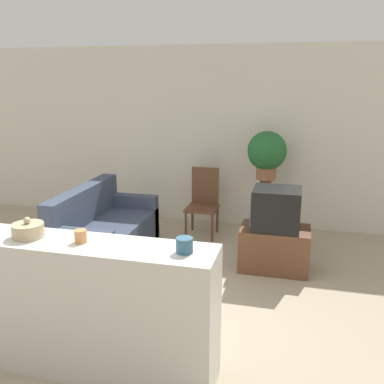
% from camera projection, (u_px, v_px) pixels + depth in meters
% --- Properties ---
extents(ground_plane, '(14.00, 14.00, 0.00)m').
position_uv_depth(ground_plane, '(97.00, 339.00, 3.75)').
color(ground_plane, tan).
extents(wall_back, '(9.00, 0.06, 2.70)m').
position_uv_depth(wall_back, '(192.00, 136.00, 6.62)').
color(wall_back, beige).
rests_on(wall_back, ground_plane).
extents(couch, '(0.83, 1.65, 0.89)m').
position_uv_depth(couch, '(104.00, 233.00, 5.46)').
color(couch, '#384256').
rests_on(couch, ground_plane).
extents(tv_stand, '(0.81, 0.52, 0.51)m').
position_uv_depth(tv_stand, '(274.00, 248.00, 5.09)').
color(tv_stand, brown).
rests_on(tv_stand, ground_plane).
extents(television, '(0.56, 0.49, 0.48)m').
position_uv_depth(television, '(276.00, 209.00, 4.96)').
color(television, black).
rests_on(television, tv_stand).
extents(wooden_chair, '(0.44, 0.44, 0.97)m').
position_uv_depth(wooden_chair, '(203.00, 200.00, 6.18)').
color(wooden_chair, brown).
rests_on(wooden_chair, ground_plane).
extents(plant_stand, '(0.16, 0.16, 0.84)m').
position_uv_depth(plant_stand, '(264.00, 208.00, 6.13)').
color(plant_stand, brown).
rests_on(plant_stand, ground_plane).
extents(potted_plant, '(0.55, 0.55, 0.67)m').
position_uv_depth(potted_plant, '(267.00, 152.00, 5.93)').
color(potted_plant, '#8E5B3D').
rests_on(potted_plant, plant_stand).
extents(foreground_counter, '(2.26, 0.44, 1.06)m').
position_uv_depth(foreground_counter, '(72.00, 305.00, 3.28)').
color(foreground_counter, beige).
rests_on(foreground_counter, ground_plane).
extents(decorative_bowl, '(0.24, 0.24, 0.16)m').
position_uv_depth(decorative_bowl, '(28.00, 230.00, 3.21)').
color(decorative_bowl, tan).
rests_on(decorative_bowl, foreground_counter).
extents(candle_jar, '(0.09, 0.09, 0.09)m').
position_uv_depth(candle_jar, '(81.00, 236.00, 3.11)').
color(candle_jar, '#C6844C').
rests_on(candle_jar, foreground_counter).
extents(coffee_tin, '(0.12, 0.12, 0.11)m').
position_uv_depth(coffee_tin, '(184.00, 245.00, 2.92)').
color(coffee_tin, '#335B75').
rests_on(coffee_tin, foreground_counter).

